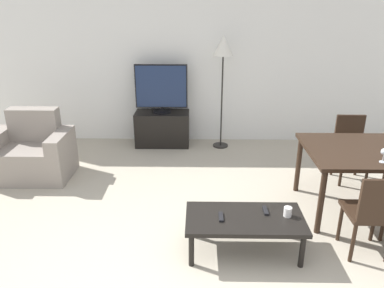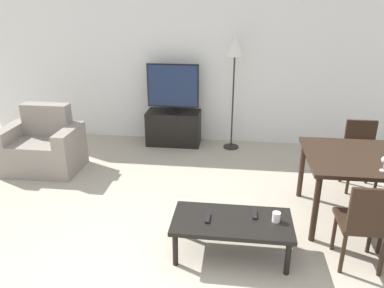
{
  "view_description": "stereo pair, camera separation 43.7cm",
  "coord_description": "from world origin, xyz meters",
  "px_view_note": "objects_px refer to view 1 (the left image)",
  "views": [
    {
      "loc": [
        0.19,
        -2.18,
        2.24
      ],
      "look_at": [
        0.12,
        1.89,
        0.65
      ],
      "focal_mm": 35.0,
      "sensor_mm": 36.0,
      "label": 1
    },
    {
      "loc": [
        0.63,
        -2.15,
        2.24
      ],
      "look_at": [
        0.12,
        1.89,
        0.65
      ],
      "focal_mm": 35.0,
      "sensor_mm": 36.0,
      "label": 2
    }
  ],
  "objects_px": {
    "remote_primary": "(221,217)",
    "dining_chair_near": "(372,211)",
    "dining_chair_far": "(351,145)",
    "cup_white_near": "(288,212)",
    "coffee_table": "(245,221)",
    "wine_glass_left": "(384,153)",
    "tv": "(161,89)",
    "floor_lamp": "(223,53)",
    "dining_table": "(362,156)",
    "tv_stand": "(162,129)",
    "remote_secondary": "(265,210)",
    "armchair": "(32,154)"
  },
  "relations": [
    {
      "from": "coffee_table",
      "to": "wine_glass_left",
      "type": "height_order",
      "value": "wine_glass_left"
    },
    {
      "from": "tv",
      "to": "dining_chair_far",
      "type": "relative_size",
      "value": 0.96
    },
    {
      "from": "coffee_table",
      "to": "tv",
      "type": "bearing_deg",
      "value": 110.24
    },
    {
      "from": "tv_stand",
      "to": "dining_table",
      "type": "height_order",
      "value": "dining_table"
    },
    {
      "from": "dining_chair_far",
      "to": "floor_lamp",
      "type": "distance_m",
      "value": 2.21
    },
    {
      "from": "tv",
      "to": "dining_chair_far",
      "type": "distance_m",
      "value": 2.85
    },
    {
      "from": "dining_chair_near",
      "to": "tv_stand",
      "type": "bearing_deg",
      "value": 127.24
    },
    {
      "from": "dining_table",
      "to": "tv_stand",
      "type": "bearing_deg",
      "value": 139.62
    },
    {
      "from": "dining_chair_far",
      "to": "cup_white_near",
      "type": "height_order",
      "value": "dining_chair_far"
    },
    {
      "from": "wine_glass_left",
      "to": "dining_chair_far",
      "type": "bearing_deg",
      "value": 81.88
    },
    {
      "from": "tv_stand",
      "to": "dining_chair_far",
      "type": "distance_m",
      "value": 2.82
    },
    {
      "from": "tv",
      "to": "remote_primary",
      "type": "relative_size",
      "value": 5.41
    },
    {
      "from": "dining_table",
      "to": "remote_secondary",
      "type": "height_order",
      "value": "dining_table"
    },
    {
      "from": "dining_table",
      "to": "cup_white_near",
      "type": "bearing_deg",
      "value": -141.82
    },
    {
      "from": "coffee_table",
      "to": "remote_secondary",
      "type": "height_order",
      "value": "remote_secondary"
    },
    {
      "from": "coffee_table",
      "to": "remote_primary",
      "type": "bearing_deg",
      "value": -176.02
    },
    {
      "from": "armchair",
      "to": "dining_chair_near",
      "type": "bearing_deg",
      "value": -23.34
    },
    {
      "from": "tv",
      "to": "dining_chair_near",
      "type": "distance_m",
      "value": 3.55
    },
    {
      "from": "remote_primary",
      "to": "dining_chair_near",
      "type": "bearing_deg",
      "value": -1.62
    },
    {
      "from": "coffee_table",
      "to": "dining_table",
      "type": "xyz_separation_m",
      "value": [
        1.33,
        0.76,
        0.33
      ]
    },
    {
      "from": "floor_lamp",
      "to": "remote_primary",
      "type": "height_order",
      "value": "floor_lamp"
    },
    {
      "from": "cup_white_near",
      "to": "tv_stand",
      "type": "bearing_deg",
      "value": 117.27
    },
    {
      "from": "tv",
      "to": "floor_lamp",
      "type": "height_order",
      "value": "floor_lamp"
    },
    {
      "from": "tv_stand",
      "to": "dining_chair_near",
      "type": "bearing_deg",
      "value": -52.76
    },
    {
      "from": "tv",
      "to": "armchair",
      "type": "bearing_deg",
      "value": -144.06
    },
    {
      "from": "tv_stand",
      "to": "wine_glass_left",
      "type": "height_order",
      "value": "wine_glass_left"
    },
    {
      "from": "tv_stand",
      "to": "remote_secondary",
      "type": "xyz_separation_m",
      "value": [
        1.22,
        -2.65,
        0.1
      ]
    },
    {
      "from": "armchair",
      "to": "remote_secondary",
      "type": "height_order",
      "value": "armchair"
    },
    {
      "from": "dining_chair_far",
      "to": "cup_white_near",
      "type": "relative_size",
      "value": 9.24
    },
    {
      "from": "armchair",
      "to": "remote_secondary",
      "type": "relative_size",
      "value": 6.79
    },
    {
      "from": "tv_stand",
      "to": "tv",
      "type": "height_order",
      "value": "tv"
    },
    {
      "from": "tv",
      "to": "dining_chair_far",
      "type": "xyz_separation_m",
      "value": [
        2.55,
        -1.18,
        -0.45
      ]
    },
    {
      "from": "tv_stand",
      "to": "wine_glass_left",
      "type": "distance_m",
      "value": 3.39
    },
    {
      "from": "armchair",
      "to": "dining_chair_far",
      "type": "height_order",
      "value": "armchair"
    },
    {
      "from": "tv_stand",
      "to": "tv",
      "type": "relative_size",
      "value": 1.05
    },
    {
      "from": "dining_table",
      "to": "remote_primary",
      "type": "distance_m",
      "value": 1.76
    },
    {
      "from": "tv_stand",
      "to": "dining_chair_far",
      "type": "height_order",
      "value": "dining_chair_far"
    },
    {
      "from": "tv",
      "to": "dining_table",
      "type": "xyz_separation_m",
      "value": [
        2.34,
        -1.99,
        -0.27
      ]
    },
    {
      "from": "dining_table",
      "to": "remote_secondary",
      "type": "bearing_deg",
      "value": -149.64
    },
    {
      "from": "dining_table",
      "to": "cup_white_near",
      "type": "height_order",
      "value": "dining_table"
    },
    {
      "from": "coffee_table",
      "to": "floor_lamp",
      "type": "relative_size",
      "value": 0.63
    },
    {
      "from": "remote_secondary",
      "to": "floor_lamp",
      "type": "bearing_deg",
      "value": 96.08
    },
    {
      "from": "armchair",
      "to": "coffee_table",
      "type": "relative_size",
      "value": 0.94
    },
    {
      "from": "coffee_table",
      "to": "dining_chair_far",
      "type": "distance_m",
      "value": 2.21
    },
    {
      "from": "dining_chair_far",
      "to": "remote_primary",
      "type": "height_order",
      "value": "dining_chair_far"
    },
    {
      "from": "dining_table",
      "to": "remote_primary",
      "type": "bearing_deg",
      "value": -153.42
    },
    {
      "from": "dining_chair_far",
      "to": "wine_glass_left",
      "type": "height_order",
      "value": "wine_glass_left"
    },
    {
      "from": "dining_chair_near",
      "to": "remote_secondary",
      "type": "bearing_deg",
      "value": 170.41
    },
    {
      "from": "remote_secondary",
      "to": "cup_white_near",
      "type": "bearing_deg",
      "value": -22.17
    },
    {
      "from": "dining_chair_near",
      "to": "floor_lamp",
      "type": "relative_size",
      "value": 0.48
    }
  ]
}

